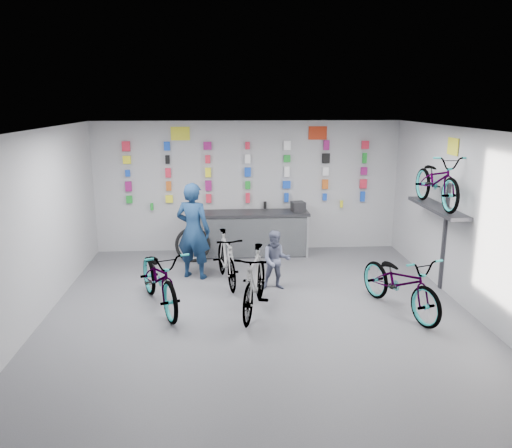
{
  "coord_description": "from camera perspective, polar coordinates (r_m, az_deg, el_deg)",
  "views": [
    {
      "loc": [
        -0.58,
        -7.38,
        3.43
      ],
      "look_at": [
        0.02,
        1.4,
        1.25
      ],
      "focal_mm": 35.0,
      "sensor_mm": 36.0,
      "label": 1
    }
  ],
  "objects": [
    {
      "name": "spare_wheel",
      "position": [
        11.0,
        -7.24,
        -2.35
      ],
      "size": [
        0.77,
        0.29,
        0.76
      ],
      "rotation": [
        0.0,
        0.0,
        -0.0
      ],
      "color": "black",
      "rests_on": "floor"
    },
    {
      "name": "ceiling",
      "position": [
        7.41,
        0.59,
        10.57
      ],
      "size": [
        8.0,
        8.0,
        0.0
      ],
      "primitive_type": "plane",
      "rotation": [
        3.14,
        0.0,
        0.0
      ],
      "color": "white",
      "rests_on": "wall_back"
    },
    {
      "name": "wall_back",
      "position": [
        11.56,
        -0.97,
        4.28
      ],
      "size": [
        7.0,
        0.0,
        7.0
      ],
      "primitive_type": "plane",
      "rotation": [
        1.57,
        0.0,
        0.0
      ],
      "color": "#B5B5B8",
      "rests_on": "floor"
    },
    {
      "name": "counter",
      "position": [
        11.32,
        -0.83,
        -1.17
      ],
      "size": [
        2.7,
        0.66,
        1.0
      ],
      "color": "black",
      "rests_on": "floor"
    },
    {
      "name": "sign_right",
      "position": [
        11.59,
        7.06,
        10.28
      ],
      "size": [
        0.42,
        0.02,
        0.3
      ],
      "primitive_type": "cube",
      "color": "red",
      "rests_on": "wall_back"
    },
    {
      "name": "register",
      "position": [
        11.3,
        4.83,
        2.0
      ],
      "size": [
        0.32,
        0.34,
        0.22
      ],
      "primitive_type": "cube",
      "rotation": [
        0.0,
        0.0,
        0.16
      ],
      "color": "black",
      "rests_on": "counter"
    },
    {
      "name": "wall_bracket",
      "position": [
        9.63,
        20.14,
        1.26
      ],
      "size": [
        0.39,
        1.9,
        2.0
      ],
      "color": "#333338",
      "rests_on": "wall_right"
    },
    {
      "name": "customer",
      "position": [
        9.26,
        2.3,
        -4.17
      ],
      "size": [
        0.55,
        0.44,
        1.12
      ],
      "primitive_type": "imported",
      "rotation": [
        0.0,
        0.0,
        -0.02
      ],
      "color": "slate",
      "rests_on": "floor"
    },
    {
      "name": "merch_wall",
      "position": [
        11.44,
        -0.82,
        5.81
      ],
      "size": [
        5.57,
        0.08,
        1.56
      ],
      "color": "green",
      "rests_on": "wall_back"
    },
    {
      "name": "bike_wall",
      "position": [
        9.49,
        20.0,
        4.72
      ],
      "size": [
        0.63,
        1.8,
        0.95
      ],
      "primitive_type": "imported",
      "color": "gray",
      "rests_on": "wall_bracket"
    },
    {
      "name": "sign_left",
      "position": [
        11.42,
        -8.65,
        10.18
      ],
      "size": [
        0.42,
        0.02,
        0.3
      ],
      "primitive_type": "cube",
      "color": "yellow",
      "rests_on": "wall_back"
    },
    {
      "name": "bike_left",
      "position": [
        8.6,
        -10.99,
        -6.01
      ],
      "size": [
        1.43,
        2.17,
        1.08
      ],
      "primitive_type": "imported",
      "rotation": [
        0.0,
        0.0,
        0.38
      ],
      "color": "gray",
      "rests_on": "floor"
    },
    {
      "name": "bike_right",
      "position": [
        8.64,
        16.18,
        -6.39
      ],
      "size": [
        1.29,
        2.09,
        1.04
      ],
      "primitive_type": "imported",
      "rotation": [
        0.0,
        0.0,
        0.33
      ],
      "color": "gray",
      "rests_on": "floor"
    },
    {
      "name": "bike_center",
      "position": [
        8.26,
        -0.16,
        -6.54
      ],
      "size": [
        0.95,
        1.89,
        1.09
      ],
      "primitive_type": "imported",
      "rotation": [
        0.0,
        0.0,
        -0.25
      ],
      "color": "gray",
      "rests_on": "floor"
    },
    {
      "name": "floor",
      "position": [
        8.16,
        0.54,
        -10.97
      ],
      "size": [
        8.0,
        8.0,
        0.0
      ],
      "primitive_type": "plane",
      "color": "#505155",
      "rests_on": "ground"
    },
    {
      "name": "wall_front",
      "position": [
        3.94,
        5.24,
        -15.56
      ],
      "size": [
        7.0,
        0.0,
        7.0
      ],
      "primitive_type": "plane",
      "rotation": [
        -1.57,
        0.0,
        0.0
      ],
      "color": "#B5B5B8",
      "rests_on": "floor"
    },
    {
      "name": "clerk",
      "position": [
        9.83,
        -7.18,
        -0.78
      ],
      "size": [
        0.82,
        0.68,
        1.91
      ],
      "primitive_type": "imported",
      "rotation": [
        0.0,
        0.0,
        2.76
      ],
      "color": "#122B4D",
      "rests_on": "floor"
    },
    {
      "name": "wall_right",
      "position": [
        8.65,
        24.36,
        -0.26
      ],
      "size": [
        0.0,
        8.0,
        8.0
      ],
      "primitive_type": "plane",
      "rotation": [
        1.57,
        0.0,
        -1.57
      ],
      "color": "#B5B5B8",
      "rests_on": "floor"
    },
    {
      "name": "bike_service",
      "position": [
        9.58,
        -3.41,
        -3.92
      ],
      "size": [
        0.77,
        1.74,
        1.01
      ],
      "primitive_type": "imported",
      "rotation": [
        0.0,
        0.0,
        0.18
      ],
      "color": "gray",
      "rests_on": "floor"
    },
    {
      "name": "sign_side",
      "position": [
        9.52,
        21.58,
        8.24
      ],
      "size": [
        0.02,
        0.4,
        0.3
      ],
      "primitive_type": "cube",
      "color": "yellow",
      "rests_on": "wall_right"
    },
    {
      "name": "wall_left",
      "position": [
        8.17,
        -24.73,
        -1.08
      ],
      "size": [
        0.0,
        8.0,
        8.0
      ],
      "primitive_type": "plane",
      "rotation": [
        1.57,
        0.0,
        1.57
      ],
      "color": "#B5B5B8",
      "rests_on": "floor"
    }
  ]
}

